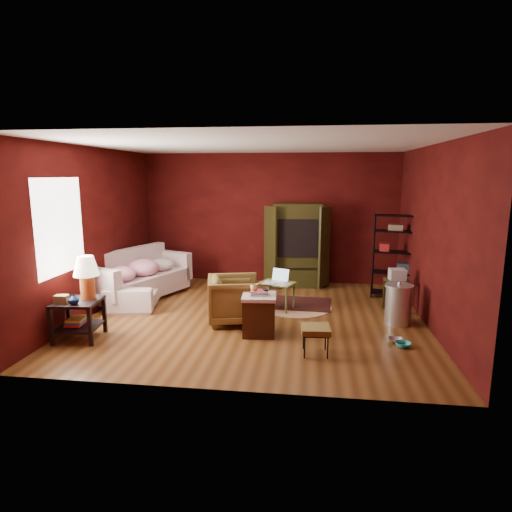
% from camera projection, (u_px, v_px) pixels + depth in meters
% --- Properties ---
extents(room, '(5.54, 5.04, 2.84)m').
position_uv_depth(room, '(252.00, 234.00, 6.88)').
color(room, brown).
rests_on(room, ground).
extents(sofa, '(1.00, 2.19, 0.82)m').
position_uv_depth(sofa, '(139.00, 277.00, 8.15)').
color(sofa, beige).
rests_on(sofa, ground).
extents(armchair, '(0.91, 0.95, 0.82)m').
position_uv_depth(armchair, '(234.00, 297.00, 6.84)').
color(armchair, black).
rests_on(armchair, ground).
extents(pet_bowl_steel, '(0.22, 0.07, 0.22)m').
position_uv_depth(pet_bowl_steel, '(396.00, 335.00, 6.05)').
color(pet_bowl_steel, '#B5B9BD').
rests_on(pet_bowl_steel, ground).
extents(pet_bowl_turquoise, '(0.21, 0.08, 0.21)m').
position_uv_depth(pet_bowl_turquoise, '(403.00, 340.00, 5.88)').
color(pet_bowl_turquoise, teal).
rests_on(pet_bowl_turquoise, ground).
extents(vase, '(0.15, 0.16, 0.15)m').
position_uv_depth(vase, '(74.00, 299.00, 5.90)').
color(vase, '#0D1C42').
rests_on(vase, side_table).
extents(mug, '(0.14, 0.13, 0.12)m').
position_uv_depth(mug, '(254.00, 287.00, 6.25)').
color(mug, '#DCCA6B').
rests_on(mug, hamper).
extents(side_table, '(0.67, 0.67, 1.20)m').
position_uv_depth(side_table, '(82.00, 290.00, 6.13)').
color(side_table, black).
rests_on(side_table, ground).
extents(sofa_cushions, '(1.53, 2.21, 0.86)m').
position_uv_depth(sofa_cushions, '(139.00, 277.00, 8.16)').
color(sofa_cushions, beige).
rests_on(sofa_cushions, sofa).
extents(hamper, '(0.53, 0.53, 0.69)m').
position_uv_depth(hamper, '(259.00, 314.00, 6.32)').
color(hamper, '#44200F').
rests_on(hamper, ground).
extents(footstool, '(0.39, 0.39, 0.38)m').
position_uv_depth(footstool, '(316.00, 330.00, 5.62)').
color(footstool, black).
rests_on(footstool, ground).
extents(rug_round, '(1.66, 1.66, 0.01)m').
position_uv_depth(rug_round, '(295.00, 306.00, 7.70)').
color(rug_round, beige).
rests_on(rug_round, ground).
extents(rug_oriental, '(1.36, 0.95, 0.01)m').
position_uv_depth(rug_oriental, '(294.00, 303.00, 7.86)').
color(rug_oriental, '#431612').
rests_on(rug_oriental, ground).
extents(laptop_desk, '(0.68, 0.59, 0.71)m').
position_uv_depth(laptop_desk, '(278.00, 285.00, 7.48)').
color(laptop_desk, olive).
rests_on(laptop_desk, ground).
extents(tv_armoire, '(1.38, 0.80, 1.75)m').
position_uv_depth(tv_armoire, '(297.00, 244.00, 9.00)').
color(tv_armoire, '#2C260C').
rests_on(tv_armoire, ground).
extents(wire_shelving, '(0.83, 0.48, 1.61)m').
position_uv_depth(wire_shelving, '(395.00, 253.00, 8.13)').
color(wire_shelving, black).
rests_on(wire_shelving, ground).
extents(small_stand, '(0.41, 0.41, 0.76)m').
position_uv_depth(small_stand, '(397.00, 280.00, 7.33)').
color(small_stand, '#2C260C').
rests_on(small_stand, ground).
extents(trash_can, '(0.55, 0.55, 0.69)m').
position_uv_depth(trash_can, '(398.00, 304.00, 6.76)').
color(trash_can, white).
rests_on(trash_can, ground).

